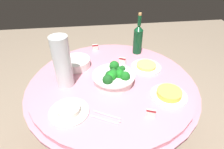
{
  "coord_description": "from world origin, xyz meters",
  "views": [
    {
      "loc": [
        0.13,
        1.02,
        1.52
      ],
      "look_at": [
        0.0,
        0.0,
        0.79
      ],
      "focal_mm": 30.39,
      "sensor_mm": 36.0,
      "label": 1
    }
  ],
  "objects": [
    {
      "name": "ground_plane",
      "position": [
        0.0,
        0.0,
        0.0
      ],
      "size": [
        6.0,
        6.0,
        0.0
      ],
      "primitive_type": "plane",
      "color": "gray"
    },
    {
      "name": "buffet_table",
      "position": [
        0.0,
        0.0,
        0.38
      ],
      "size": [
        1.16,
        1.16,
        0.74
      ],
      "color": "maroon",
      "rests_on": "ground_plane"
    },
    {
      "name": "broccoli_bowl",
      "position": [
        -0.01,
        0.02,
        0.79
      ],
      "size": [
        0.28,
        0.28,
        0.12
      ],
      "color": "white",
      "rests_on": "buffet_table"
    },
    {
      "name": "plate_stack",
      "position": [
        0.24,
        -0.21,
        0.77
      ],
      "size": [
        0.21,
        0.21,
        0.06
      ],
      "color": "white",
      "rests_on": "buffet_table"
    },
    {
      "name": "wine_bottle",
      "position": [
        -0.26,
        -0.37,
        0.87
      ],
      "size": [
        0.07,
        0.07,
        0.34
      ],
      "color": "#0D4121",
      "rests_on": "buffet_table"
    },
    {
      "name": "decorative_fruit_vase",
      "position": [
        0.31,
        -0.0,
        0.89
      ],
      "size": [
        0.11,
        0.11,
        0.34
      ],
      "color": "silver",
      "rests_on": "buffet_table"
    },
    {
      "name": "serving_tongs",
      "position": [
        0.07,
        0.33,
        0.74
      ],
      "size": [
        0.16,
        0.12,
        0.01
      ],
      "color": "silver",
      "rests_on": "buffet_table"
    },
    {
      "name": "food_plate_fried_egg",
      "position": [
        -0.32,
        0.21,
        0.76
      ],
      "size": [
        0.22,
        0.22,
        0.04
      ],
      "color": "white",
      "rests_on": "buffet_table"
    },
    {
      "name": "food_plate_rice",
      "position": [
        0.27,
        0.26,
        0.76
      ],
      "size": [
        0.22,
        0.22,
        0.04
      ],
      "color": "white",
      "rests_on": "buffet_table"
    },
    {
      "name": "food_plate_noodles",
      "position": [
        -0.27,
        -0.12,
        0.75
      ],
      "size": [
        0.22,
        0.22,
        0.03
      ],
      "color": "white",
      "rests_on": "buffet_table"
    },
    {
      "name": "label_placard_front",
      "position": [
        0.09,
        -0.45,
        0.77
      ],
      "size": [
        0.05,
        0.02,
        0.05
      ],
      "color": "white",
      "rests_on": "buffet_table"
    },
    {
      "name": "label_placard_mid",
      "position": [
        -0.11,
        -0.2,
        0.77
      ],
      "size": [
        0.05,
        0.03,
        0.05
      ],
      "color": "white",
      "rests_on": "buffet_table"
    },
    {
      "name": "label_placard_rear",
      "position": [
        -0.16,
        0.35,
        0.77
      ],
      "size": [
        0.05,
        0.03,
        0.05
      ],
      "color": "white",
      "rests_on": "buffet_table"
    }
  ]
}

